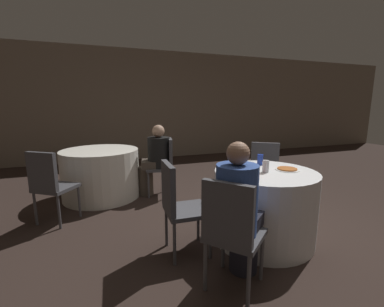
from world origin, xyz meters
TOP-DOWN VIEW (x-y plane):
  - ground_plane at (0.00, 0.00)m, footprint 16.00×16.00m
  - wall_back at (0.00, 4.63)m, footprint 16.00×0.06m
  - table_near at (0.09, -0.07)m, footprint 1.05×1.05m
  - table_far at (-1.51, 1.88)m, footprint 1.15×1.15m
  - chair_near_southwest at (-0.63, -0.67)m, footprint 0.56×0.56m
  - chair_near_northeast at (0.63, 0.70)m, footprint 0.56×0.56m
  - chair_near_west at (-0.85, -0.03)m, footprint 0.42×0.41m
  - chair_far_east at (-0.55, 1.68)m, footprint 0.48×0.47m
  - chair_far_southwest at (-2.09, 1.07)m, footprint 0.56×0.56m
  - person_blue_shirt at (-0.51, -0.56)m, footprint 0.46×0.45m
  - person_black_shirt at (-0.71, 1.71)m, footprint 0.51×0.39m
  - pizza_plate_near at (0.33, -0.09)m, footprint 0.25×0.25m
  - soda_can_red at (-0.15, -0.17)m, footprint 0.07×0.07m
  - soda_can_silver at (0.06, -0.10)m, footprint 0.07×0.07m
  - soda_can_blue at (0.19, 0.19)m, footprint 0.07×0.07m

SIDE VIEW (x-z plane):
  - ground_plane at x=0.00m, z-range 0.00..0.00m
  - table_near at x=0.09m, z-range 0.00..0.75m
  - table_far at x=-1.51m, z-range 0.00..0.75m
  - chair_near_southwest at x=-0.63m, z-range 0.09..0.98m
  - chair_near_northeast at x=0.63m, z-range 0.09..0.98m
  - chair_near_west at x=-0.85m, z-range 0.09..0.98m
  - chair_far_east at x=-0.55m, z-range 0.09..0.98m
  - chair_far_southwest at x=-2.09m, z-range 0.09..0.98m
  - person_black_shirt at x=-0.71m, z-range 0.01..1.13m
  - person_blue_shirt at x=-0.51m, z-range 0.00..1.15m
  - pizza_plate_near at x=0.33m, z-range 0.74..0.76m
  - soda_can_red at x=-0.15m, z-range 0.75..0.87m
  - soda_can_silver at x=0.06m, z-range 0.75..0.87m
  - soda_can_blue at x=0.19m, z-range 0.75..0.87m
  - wall_back at x=0.00m, z-range 0.00..2.80m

